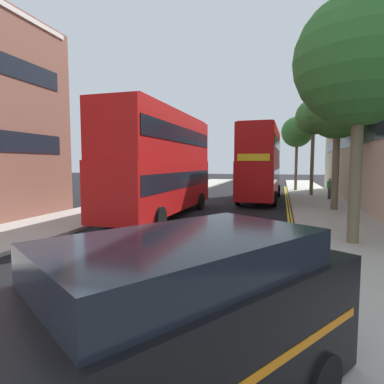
{
  "coord_description": "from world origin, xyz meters",
  "views": [
    {
      "loc": [
        3.84,
        -0.97,
        2.9
      ],
      "look_at": [
        0.5,
        11.0,
        1.8
      ],
      "focal_mm": 30.09,
      "sensor_mm": 36.0,
      "label": 1
    }
  ],
  "objects_px": {
    "double_decker_bus_away": "(162,161)",
    "pedestrian_far": "(329,188)",
    "keep_left_bollard": "(47,297)",
    "taxi_minivan": "(168,336)",
    "double_decker_bus_oncoming": "(261,162)"
  },
  "relations": [
    {
      "from": "keep_left_bollard",
      "to": "double_decker_bus_oncoming",
      "type": "distance_m",
      "value": 21.54
    },
    {
      "from": "keep_left_bollard",
      "to": "pedestrian_far",
      "type": "distance_m",
      "value": 23.65
    },
    {
      "from": "double_decker_bus_away",
      "to": "pedestrian_far",
      "type": "xyz_separation_m",
      "value": [
        9.87,
        10.6,
        -2.04
      ]
    },
    {
      "from": "double_decker_bus_away",
      "to": "double_decker_bus_oncoming",
      "type": "height_order",
      "value": "same"
    },
    {
      "from": "double_decker_bus_away",
      "to": "pedestrian_far",
      "type": "bearing_deg",
      "value": 47.05
    },
    {
      "from": "keep_left_bollard",
      "to": "double_decker_bus_oncoming",
      "type": "height_order",
      "value": "double_decker_bus_oncoming"
    },
    {
      "from": "taxi_minivan",
      "to": "pedestrian_far",
      "type": "relative_size",
      "value": 3.11
    },
    {
      "from": "keep_left_bollard",
      "to": "double_decker_bus_away",
      "type": "height_order",
      "value": "double_decker_bus_away"
    },
    {
      "from": "taxi_minivan",
      "to": "pedestrian_far",
      "type": "height_order",
      "value": "taxi_minivan"
    },
    {
      "from": "double_decker_bus_oncoming",
      "to": "keep_left_bollard",
      "type": "bearing_deg",
      "value": -96.05
    },
    {
      "from": "double_decker_bus_away",
      "to": "double_decker_bus_oncoming",
      "type": "relative_size",
      "value": 1.0
    },
    {
      "from": "keep_left_bollard",
      "to": "taxi_minivan",
      "type": "xyz_separation_m",
      "value": [
        2.72,
        -1.41,
        0.46
      ]
    },
    {
      "from": "keep_left_bollard",
      "to": "taxi_minivan",
      "type": "bearing_deg",
      "value": -27.33
    },
    {
      "from": "taxi_minivan",
      "to": "keep_left_bollard",
      "type": "bearing_deg",
      "value": 152.67
    },
    {
      "from": "double_decker_bus_oncoming",
      "to": "taxi_minivan",
      "type": "bearing_deg",
      "value": -88.82
    }
  ]
}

